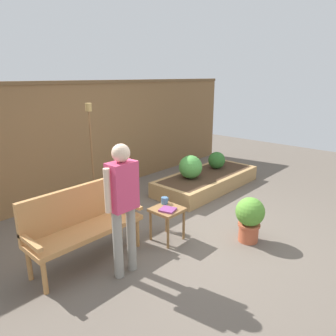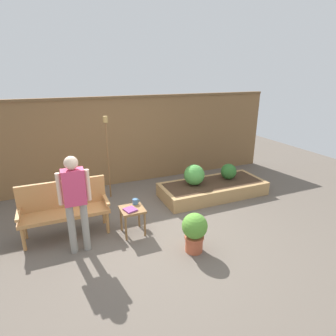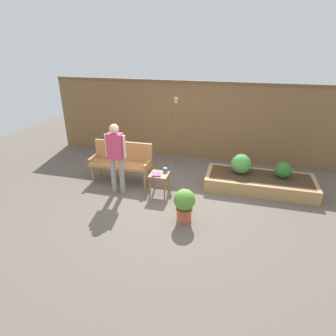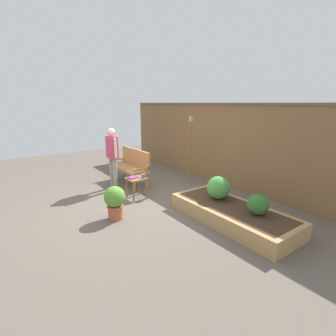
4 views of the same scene
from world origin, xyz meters
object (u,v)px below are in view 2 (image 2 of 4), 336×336
object	(u,v)px
cup_on_table	(135,202)
potted_boxwood	(194,230)
shrub_near_bench	(194,175)
tiki_torch	(107,144)
book_on_table	(130,210)
shrub_far_corner	(229,171)
side_table	(132,213)
person_by_bench	(75,197)
garden_bench	(64,205)

from	to	relation	value
cup_on_table	potted_boxwood	world-z (taller)	potted_boxwood
shrub_near_bench	tiki_torch	xyz separation A→B (m)	(-1.73, 0.74, 0.71)
cup_on_table	shrub_near_bench	size ratio (longest dim) A/B	0.29
potted_boxwood	cup_on_table	bearing A→B (deg)	122.53
book_on_table	shrub_near_bench	distance (m)	1.99
shrub_far_corner	cup_on_table	bearing A→B (deg)	-162.59
cup_on_table	shrub_far_corner	size ratio (longest dim) A/B	0.37
side_table	person_by_bench	bearing A→B (deg)	-169.85
side_table	cup_on_table	bearing A→B (deg)	54.60
book_on_table	potted_boxwood	xyz separation A→B (m)	(0.79, -0.81, -0.12)
cup_on_table	side_table	bearing A→B (deg)	-125.40
potted_boxwood	shrub_far_corner	bearing A→B (deg)	44.02
book_on_table	tiki_torch	size ratio (longest dim) A/B	0.11
shrub_near_bench	tiki_torch	world-z (taller)	tiki_torch
person_by_bench	tiki_torch	bearing A→B (deg)	64.88
garden_bench	potted_boxwood	world-z (taller)	garden_bench
shrub_far_corner	person_by_bench	size ratio (longest dim) A/B	0.23
side_table	potted_boxwood	bearing A→B (deg)	-49.51
shrub_near_bench	shrub_far_corner	size ratio (longest dim) A/B	1.26
garden_bench	side_table	world-z (taller)	garden_bench
book_on_table	potted_boxwood	bearing A→B (deg)	-61.80
cup_on_table	shrub_near_bench	bearing A→B (deg)	26.28
tiki_torch	person_by_bench	world-z (taller)	tiki_torch
garden_bench	potted_boxwood	xyz separation A→B (m)	(1.80, -1.33, -0.17)
side_table	potted_boxwood	distance (m)	1.14
side_table	tiki_torch	size ratio (longest dim) A/B	0.26
cup_on_table	potted_boxwood	size ratio (longest dim) A/B	0.21
shrub_far_corner	potted_boxwood	bearing A→B (deg)	-135.98
potted_boxwood	shrub_far_corner	xyz separation A→B (m)	(1.85, 1.79, 0.11)
tiki_torch	side_table	bearing A→B (deg)	-88.42
side_table	shrub_far_corner	world-z (taller)	shrub_far_corner
shrub_far_corner	tiki_torch	size ratio (longest dim) A/B	0.20
book_on_table	tiki_torch	world-z (taller)	tiki_torch
shrub_near_bench	shrub_far_corner	distance (m)	0.91
garden_bench	cup_on_table	bearing A→B (deg)	-15.40
book_on_table	side_table	bearing A→B (deg)	32.69
garden_bench	cup_on_table	distance (m)	1.20
garden_bench	shrub_near_bench	bearing A→B (deg)	9.57
side_table	shrub_far_corner	bearing A→B (deg)	19.56
cup_on_table	book_on_table	distance (m)	0.25
side_table	shrub_near_bench	distance (m)	1.92
potted_boxwood	tiki_torch	size ratio (longest dim) A/B	0.36
cup_on_table	potted_boxwood	bearing A→B (deg)	-57.47
cup_on_table	tiki_torch	world-z (taller)	tiki_torch
book_on_table	shrub_far_corner	distance (m)	2.82
book_on_table	garden_bench	bearing A→B (deg)	137.19
shrub_far_corner	person_by_bench	distance (m)	3.69
side_table	book_on_table	world-z (taller)	book_on_table
garden_bench	shrub_far_corner	world-z (taller)	garden_bench
potted_boxwood	shrub_far_corner	distance (m)	2.58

